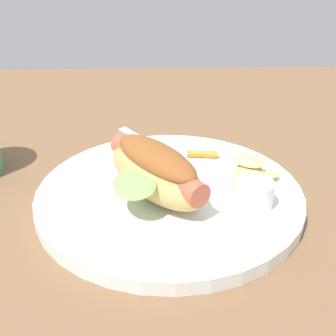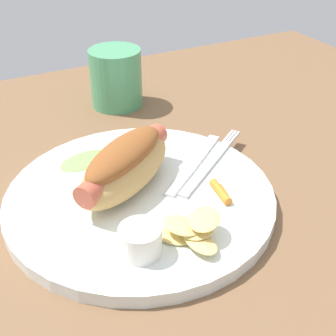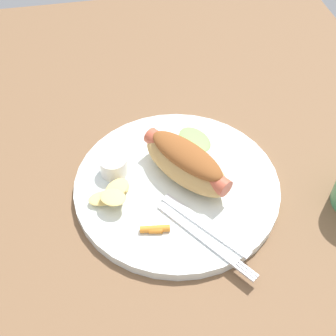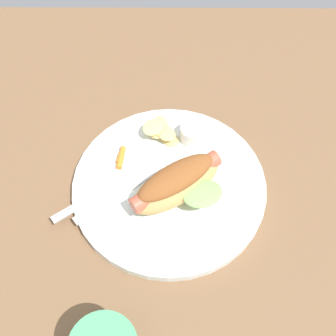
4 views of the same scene
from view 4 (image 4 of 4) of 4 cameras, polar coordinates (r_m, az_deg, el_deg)
The scene contains 8 objects.
ground_plane at distance 75.07cm, azimuth 0.31°, elevation -2.97°, with size 120.00×90.00×1.80cm, color brown.
plate at distance 73.84cm, azimuth 0.01°, elevation -1.99°, with size 30.86×30.86×1.60cm, color white.
hot_dog at distance 69.39cm, azimuth 1.24°, elevation -1.83°, with size 16.28×13.95×5.99cm.
sauce_ramekin at distance 76.80cm, azimuth 3.25°, elevation 4.32°, with size 4.17×4.17×2.93cm, color white.
fork at distance 72.69cm, azimuth -7.95°, elevation -2.89°, with size 14.53×10.86×0.40cm.
knife at distance 72.09cm, azimuth -6.36°, elevation -3.42°, with size 14.93×1.40×0.36cm, color silver.
chips_pile at distance 77.32cm, azimuth -0.74°, elevation 4.64°, with size 7.20×6.94×2.60cm.
carrot_garnish at distance 75.41cm, azimuth -5.74°, elevation 1.27°, with size 1.55×4.21×0.96cm.
Camera 4 is at (-0.21, -37.19, 64.30)cm, focal length 49.07 mm.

